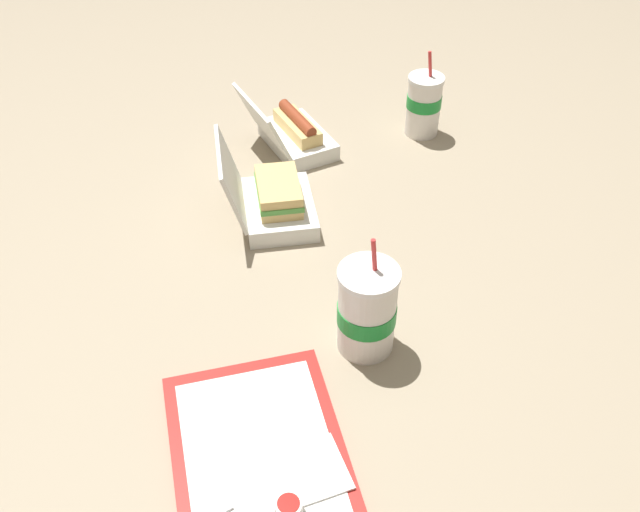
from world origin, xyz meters
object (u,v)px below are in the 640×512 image
at_px(soda_cup_right, 367,310).
at_px(clamshell_hotdog_front, 293,134).
at_px(food_tray, 260,458).
at_px(plastic_fork, 212,480).
at_px(ketchup_cup, 289,507).
at_px(soda_cup_front, 424,104).
at_px(clamshell_sandwich_left, 274,200).

bearing_deg(soda_cup_right, clamshell_hotdog_front, 8.45).
height_order(food_tray, plastic_fork, plastic_fork).
xyz_separation_m(ketchup_cup, clamshell_hotdog_front, (0.96, -0.05, 0.01)).
height_order(food_tray, soda_cup_right, soda_cup_right).
bearing_deg(soda_cup_front, soda_cup_right, 161.86).
xyz_separation_m(food_tray, soda_cup_right, (0.22, -0.19, 0.08)).
bearing_deg(plastic_fork, ketchup_cup, -145.70).
relative_size(ketchup_cup, soda_cup_front, 0.19).
distance_m(food_tray, soda_cup_right, 0.30).
bearing_deg(soda_cup_right, food_tray, 139.88).
relative_size(food_tray, clamshell_hotdog_front, 1.60).
distance_m(plastic_fork, soda_cup_right, 0.37).
distance_m(food_tray, soda_cup_front, 1.00).
bearing_deg(soda_cup_front, clamshell_hotdog_front, 98.52).
relative_size(clamshell_sandwich_left, soda_cup_right, 0.93).
height_order(clamshell_hotdog_front, soda_cup_front, soda_cup_front).
bearing_deg(plastic_fork, soda_cup_right, -72.76).
relative_size(plastic_fork, clamshell_sandwich_left, 0.51).
height_order(clamshell_sandwich_left, soda_cup_right, soda_cup_right).
relative_size(clamshell_sandwich_left, soda_cup_front, 1.02).
xyz_separation_m(clamshell_hotdog_front, soda_cup_right, (-0.64, -0.10, 0.05)).
relative_size(plastic_fork, soda_cup_front, 0.52).
bearing_deg(soda_cup_front, plastic_fork, 153.08).
xyz_separation_m(plastic_fork, clamshell_sandwich_left, (0.63, -0.11, 0.03)).
xyz_separation_m(soda_cup_right, soda_cup_front, (0.69, -0.23, -0.01)).
bearing_deg(soda_cup_front, clamshell_sandwich_left, 130.13).
bearing_deg(clamshell_hotdog_front, plastic_fork, 169.89).
height_order(food_tray, soda_cup_front, soda_cup_front).
height_order(food_tray, ketchup_cup, ketchup_cup).
relative_size(food_tray, ketchup_cup, 10.24).
height_order(plastic_fork, soda_cup_right, soda_cup_right).
distance_m(food_tray, clamshell_sandwich_left, 0.60).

